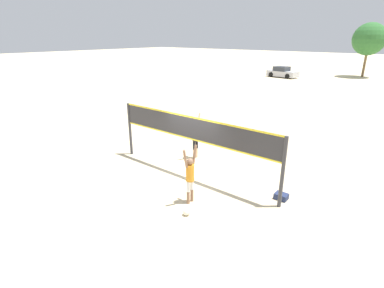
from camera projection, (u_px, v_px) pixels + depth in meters
The scene contains 8 objects.
ground_plane at pixel (192, 175), 12.25m from camera, with size 200.00×200.00×0.00m, color beige.
volleyball_net at pixel (192, 134), 11.64m from camera, with size 7.63×0.13×2.48m.
player_spiker at pixel (190, 174), 9.93m from camera, with size 0.28×0.69×2.01m.
player_blocker at pixel (195, 135), 13.60m from camera, with size 0.28×0.70×2.11m.
volleyball at pixel (187, 212), 9.50m from camera, with size 0.22×0.22×0.22m.
gear_bag at pixel (281, 196), 10.44m from camera, with size 0.44×0.34×0.21m.
parked_car_near at pixel (282, 73), 40.53m from camera, with size 4.26×2.29×1.43m.
tree_left_cluster at pixel (369, 39), 39.43m from camera, with size 4.19×4.19×7.02m.
Camera 1 is at (6.97, -8.60, 5.40)m, focal length 28.00 mm.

